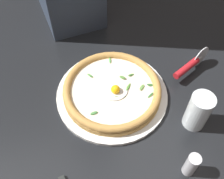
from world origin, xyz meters
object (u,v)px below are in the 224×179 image
at_px(pizza, 112,90).
at_px(pizza_cutter, 190,65).
at_px(drinking_glass, 197,113).
at_px(pepper_shaker, 191,165).
at_px(side_bowl, 73,20).

xyz_separation_m(pizza, pizza_cutter, (0.27, -0.00, 0.01)).
bearing_deg(drinking_glass, pizza_cutter, 64.52).
distance_m(pizza_cutter, drinking_glass, 0.19).
distance_m(pizza_cutter, pepper_shaker, 0.34).
bearing_deg(side_bowl, pepper_shaker, -79.54).
relative_size(pizza_cutter, pepper_shaker, 1.91).
height_order(drinking_glass, pepper_shaker, drinking_glass).
relative_size(side_bowl, drinking_glass, 1.03).
distance_m(drinking_glass, pepper_shaker, 0.15).
xyz_separation_m(pizza, side_bowl, (-0.02, 0.37, -0.01)).
relative_size(drinking_glass, pepper_shaker, 1.48).
bearing_deg(pizza, pizza_cutter, -0.04).
xyz_separation_m(pizza_cutter, drinking_glass, (-0.08, -0.17, 0.02)).
bearing_deg(pepper_shaker, side_bowl, 100.46).
distance_m(side_bowl, pizza_cutter, 0.47).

